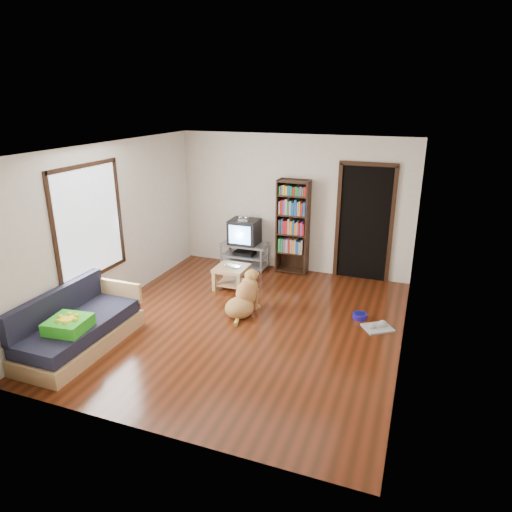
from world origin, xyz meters
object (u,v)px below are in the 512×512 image
(dog_bowl, at_px, (360,316))
(tv_stand, at_px, (245,254))
(crt_tv, at_px, (245,231))
(dog, at_px, (244,298))
(green_cushion, at_px, (68,325))
(coffee_table, at_px, (232,273))
(bookshelf, at_px, (293,222))
(sofa, at_px, (78,329))
(grey_rag, at_px, (378,328))
(laptop, at_px, (231,267))

(dog_bowl, distance_m, tv_stand, 2.89)
(crt_tv, height_order, dog, crt_tv)
(green_cushion, height_order, coffee_table, green_cushion)
(bookshelf, bearing_deg, sofa, -117.32)
(crt_tv, bearing_deg, bookshelf, 4.32)
(grey_rag, bearing_deg, dog_bowl, 140.19)
(bookshelf, xyz_separation_m, coffee_table, (-0.78, -1.14, -0.72))
(dog, bearing_deg, crt_tv, 111.40)
(grey_rag, bearing_deg, tv_stand, 148.71)
(crt_tv, relative_size, sofa, 0.32)
(bookshelf, distance_m, sofa, 4.26)
(tv_stand, distance_m, coffee_table, 1.06)
(dog_bowl, bearing_deg, bookshelf, 135.03)
(bookshelf, bearing_deg, coffee_table, -124.55)
(green_cushion, xyz_separation_m, bookshelf, (1.80, 4.01, 0.50))
(grey_rag, distance_m, bookshelf, 2.75)
(green_cushion, relative_size, dog, 0.56)
(crt_tv, height_order, bookshelf, bookshelf)
(dog, bearing_deg, laptop, 125.26)
(grey_rag, height_order, bookshelf, bookshelf)
(green_cushion, bearing_deg, tv_stand, 70.99)
(green_cushion, xyz_separation_m, sofa, (-0.12, 0.28, -0.24))
(tv_stand, xyz_separation_m, crt_tv, (0.00, 0.02, 0.47))
(green_cushion, xyz_separation_m, dog_bowl, (3.34, 2.47, -0.46))
(grey_rag, xyz_separation_m, dog, (-2.04, -0.20, 0.24))
(laptop, xyz_separation_m, crt_tv, (-0.17, 1.09, 0.33))
(dog, bearing_deg, bookshelf, 84.31)
(grey_rag, xyz_separation_m, crt_tv, (-2.79, 1.72, 0.73))
(dog, bearing_deg, coffee_table, 124.30)
(dog_bowl, relative_size, bookshelf, 0.12)
(green_cushion, height_order, sofa, sofa)
(grey_rag, distance_m, dog, 2.06)
(laptop, bearing_deg, sofa, -100.88)
(green_cushion, height_order, grey_rag, green_cushion)
(coffee_table, bearing_deg, laptop, -90.00)
(crt_tv, height_order, sofa, crt_tv)
(green_cushion, relative_size, dog_bowl, 2.18)
(laptop, bearing_deg, bookshelf, 69.33)
(laptop, height_order, crt_tv, crt_tv)
(bookshelf, height_order, dog, bookshelf)
(tv_stand, height_order, dog, dog)
(coffee_table, bearing_deg, dog, -55.70)
(crt_tv, xyz_separation_m, dog, (0.75, -1.92, -0.49))
(coffee_table, height_order, dog, dog)
(grey_rag, xyz_separation_m, tv_stand, (-2.79, 1.70, 0.25))
(crt_tv, xyz_separation_m, coffee_table, (0.17, -1.06, -0.46))
(laptop, relative_size, coffee_table, 0.53)
(green_cushion, relative_size, laptop, 1.63)
(sofa, bearing_deg, coffee_table, 66.19)
(tv_stand, xyz_separation_m, bookshelf, (0.95, 0.09, 0.73))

